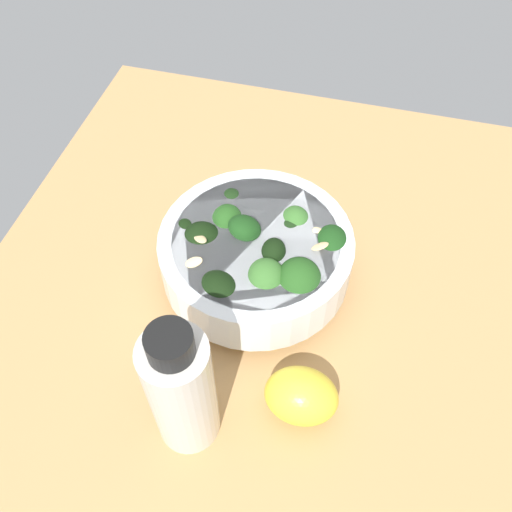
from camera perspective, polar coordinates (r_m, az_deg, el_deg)
ground_plane at (r=64.05cm, az=2.14°, el=-2.61°), size 64.30×64.30×3.85cm
bowl_of_broccoli at (r=58.24cm, az=0.04°, el=0.27°), size 20.06×20.04×9.42cm
lemon_wedge at (r=52.56cm, az=4.64°, el=-14.04°), size 6.98×5.56×5.16cm
bottle_tall at (r=47.46cm, az=-7.63°, el=-13.39°), size 5.61×5.61×16.56cm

